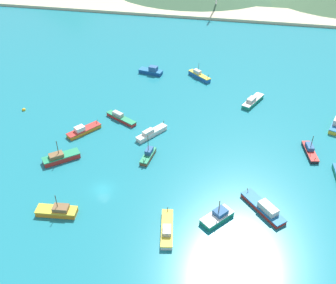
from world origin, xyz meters
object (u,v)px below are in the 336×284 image
(fishing_boat_3, at_px, (264,208))
(fishing_boat_12, at_px, (83,130))
(fishing_boat_14, at_px, (151,71))
(buoy_0, at_px, (24,110))
(fishing_boat_5, at_px, (218,217))
(fishing_boat_7, at_px, (61,157))
(fishing_boat_6, at_px, (199,76))
(fishing_boat_13, at_px, (57,211))
(fishing_boat_15, at_px, (148,155))
(fishing_boat_1, at_px, (167,229))
(fishing_boat_4, at_px, (253,101))
(fishing_boat_10, at_px, (310,151))
(fishing_boat_11, at_px, (121,118))
(fishing_boat_2, at_px, (151,133))

(fishing_boat_3, relative_size, fishing_boat_12, 1.12)
(fishing_boat_14, relative_size, buoy_0, 8.00)
(fishing_boat_5, xyz_separation_m, fishing_boat_7, (-38.67, 11.62, 0.05))
(fishing_boat_6, xyz_separation_m, fishing_boat_13, (-20.09, -65.81, -0.08))
(fishing_boat_12, bearing_deg, fishing_boat_5, -32.19)
(fishing_boat_15, distance_m, buoy_0, 42.63)
(fishing_boat_7, xyz_separation_m, fishing_boat_13, (6.58, -16.49, -0.05))
(fishing_boat_6, height_order, fishing_boat_13, fishing_boat_13)
(fishing_boat_3, xyz_separation_m, fishing_boat_14, (-37.24, 56.74, 0.15))
(fishing_boat_7, height_order, fishing_boat_13, fishing_boat_7)
(fishing_boat_1, relative_size, fishing_boat_5, 1.37)
(fishing_boat_4, relative_size, fishing_boat_12, 1.08)
(fishing_boat_10, bearing_deg, fishing_boat_6, 132.80)
(fishing_boat_7, xyz_separation_m, fishing_boat_11, (8.87, 19.88, -0.14))
(fishing_boat_3, xyz_separation_m, fishing_boat_11, (-38.94, 27.23, -0.09))
(fishing_boat_4, distance_m, fishing_boat_7, 57.20)
(fishing_boat_5, bearing_deg, fishing_boat_7, 163.27)
(fishing_boat_14, bearing_deg, fishing_boat_12, -104.37)
(fishing_boat_1, bearing_deg, fishing_boat_3, 26.92)
(fishing_boat_12, distance_m, fishing_boat_14, 38.51)
(buoy_0, bearing_deg, fishing_boat_4, 14.78)
(fishing_boat_15, bearing_deg, fishing_boat_5, -42.35)
(fishing_boat_11, distance_m, fishing_boat_14, 29.56)
(fishing_boat_3, distance_m, fishing_boat_14, 67.87)
(fishing_boat_3, bearing_deg, fishing_boat_6, 110.46)
(buoy_0, bearing_deg, fishing_boat_3, -21.44)
(fishing_boat_4, relative_size, fishing_boat_15, 1.43)
(fishing_boat_1, relative_size, fishing_boat_3, 0.98)
(fishing_boat_3, relative_size, fishing_boat_5, 1.39)
(fishing_boat_12, distance_m, buoy_0, 22.09)
(buoy_0, bearing_deg, fishing_boat_14, 44.72)
(fishing_boat_11, height_order, buoy_0, fishing_boat_11)
(fishing_boat_4, height_order, fishing_boat_7, fishing_boat_7)
(fishing_boat_2, height_order, fishing_boat_13, fishing_boat_13)
(fishing_boat_5, height_order, fishing_boat_10, fishing_boat_5)
(fishing_boat_5, height_order, fishing_boat_15, fishing_boat_15)
(fishing_boat_2, bearing_deg, fishing_boat_14, 103.28)
(fishing_boat_4, height_order, fishing_boat_11, fishing_boat_4)
(fishing_boat_6, bearing_deg, fishing_boat_12, -124.57)
(fishing_boat_15, bearing_deg, fishing_boat_3, -24.36)
(fishing_boat_5, height_order, fishing_boat_12, fishing_boat_5)
(fishing_boat_5, relative_size, fishing_boat_7, 0.85)
(fishing_boat_1, bearing_deg, fishing_boat_13, 179.45)
(fishing_boat_5, height_order, fishing_boat_7, fishing_boat_7)
(fishing_boat_14, height_order, buoy_0, fishing_boat_14)
(fishing_boat_13, bearing_deg, fishing_boat_1, -0.55)
(fishing_boat_6, relative_size, fishing_boat_13, 0.95)
(fishing_boat_5, relative_size, buoy_0, 7.00)
(fishing_boat_5, distance_m, buoy_0, 66.19)
(fishing_boat_3, bearing_deg, fishing_boat_14, 123.28)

